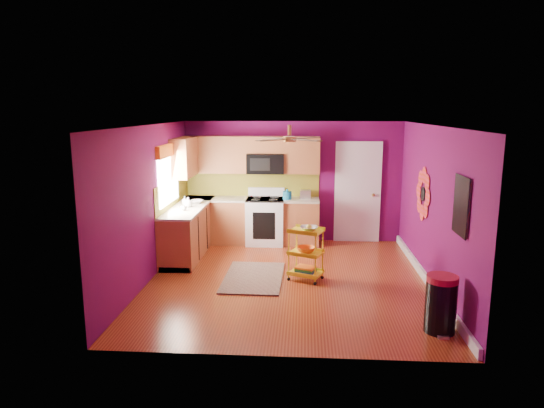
{
  "coord_description": "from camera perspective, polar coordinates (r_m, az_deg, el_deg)",
  "views": [
    {
      "loc": [
        0.24,
        -7.53,
        2.76
      ],
      "look_at": [
        -0.29,
        0.4,
        1.18
      ],
      "focal_mm": 32.0,
      "sensor_mm": 36.0,
      "label": 1
    }
  ],
  "objects": [
    {
      "name": "toaster",
      "position": [
        9.93,
        3.94,
        1.14
      ],
      "size": [
        0.22,
        0.15,
        0.18
      ],
      "primitive_type": "cube",
      "color": "beige",
      "rests_on": "lower_cabinets"
    },
    {
      "name": "teal_kettle",
      "position": [
        9.85,
        1.8,
        1.05
      ],
      "size": [
        0.18,
        0.18,
        0.21
      ],
      "color": "#146C98",
      "rests_on": "lower_cabinets"
    },
    {
      "name": "electric_range",
      "position": [
        10.0,
        -0.79,
        -1.96
      ],
      "size": [
        0.76,
        0.66,
        1.13
      ],
      "color": "white",
      "rests_on": "ground"
    },
    {
      "name": "trash_can",
      "position": [
        6.5,
        19.24,
        -11.04
      ],
      "size": [
        0.39,
        0.42,
        0.73
      ],
      "color": "black",
      "rests_on": "ground"
    },
    {
      "name": "ground",
      "position": [
        8.02,
        1.92,
        -8.91
      ],
      "size": [
        5.0,
        5.0,
        0.0
      ],
      "primitive_type": "plane",
      "color": "maroon",
      "rests_on": "ground"
    },
    {
      "name": "ceiling_fan",
      "position": [
        7.75,
        2.08,
        7.73
      ],
      "size": [
        1.01,
        1.01,
        0.26
      ],
      "color": "#BF8C3F",
      "rests_on": "ground"
    },
    {
      "name": "shag_rug",
      "position": [
        8.11,
        -2.19,
        -8.6
      ],
      "size": [
        0.97,
        1.56,
        0.02
      ],
      "primitive_type": "cube",
      "rotation": [
        0.0,
        0.0,
        -0.02
      ],
      "color": "black",
      "rests_on": "ground"
    },
    {
      "name": "panel_door",
      "position": [
        10.21,
        10.03,
        1.25
      ],
      "size": [
        0.95,
        0.11,
        2.15
      ],
      "color": "white",
      "rests_on": "ground"
    },
    {
      "name": "right_wall_art",
      "position": [
        7.58,
        18.99,
        0.6
      ],
      "size": [
        0.04,
        2.74,
        1.04
      ],
      "color": "black",
      "rests_on": "ground"
    },
    {
      "name": "room_envelope",
      "position": [
        7.62,
        2.2,
        2.69
      ],
      "size": [
        4.54,
        5.04,
        2.52
      ],
      "color": "#620B4E",
      "rests_on": "ground"
    },
    {
      "name": "left_window",
      "position": [
        8.99,
        -12.1,
        4.42
      ],
      "size": [
        0.08,
        1.35,
        1.08
      ],
      "color": "white",
      "rests_on": "ground"
    },
    {
      "name": "lower_cabinets",
      "position": [
        9.76,
        -5.63,
        -2.63
      ],
      "size": [
        2.81,
        2.31,
        0.94
      ],
      "color": "brown",
      "rests_on": "ground"
    },
    {
      "name": "soap_bottle_b",
      "position": [
        9.19,
        -9.85,
        0.22
      ],
      "size": [
        0.15,
        0.15,
        0.19
      ],
      "primitive_type": "imported",
      "color": "white",
      "rests_on": "lower_cabinets"
    },
    {
      "name": "counter_cup",
      "position": [
        8.92,
        -10.35,
        -0.46
      ],
      "size": [
        0.11,
        0.11,
        0.09
      ],
      "primitive_type": "imported",
      "color": "white",
      "rests_on": "lower_cabinets"
    },
    {
      "name": "rolling_cart",
      "position": [
        7.89,
        4.05,
        -5.59
      ],
      "size": [
        0.62,
        0.55,
        0.94
      ],
      "color": "yellow",
      "rests_on": "ground"
    },
    {
      "name": "counter_dish",
      "position": [
        9.55,
        -8.88,
        0.27
      ],
      "size": [
        0.25,
        0.25,
        0.06
      ],
      "primitive_type": "imported",
      "color": "white",
      "rests_on": "lower_cabinets"
    },
    {
      "name": "soap_bottle_a",
      "position": [
        9.36,
        -10.23,
        0.36
      ],
      "size": [
        0.08,
        0.08,
        0.18
      ],
      "primitive_type": "imported",
      "color": "#EA3F72",
      "rests_on": "lower_cabinets"
    },
    {
      "name": "upper_cabinetry",
      "position": [
        9.86,
        -4.84,
        5.58
      ],
      "size": [
        2.8,
        2.3,
        1.26
      ],
      "color": "brown",
      "rests_on": "ground"
    }
  ]
}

